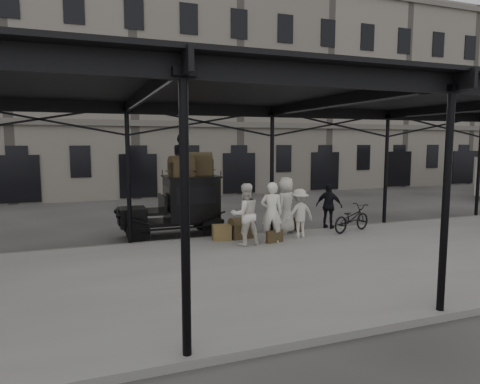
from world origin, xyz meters
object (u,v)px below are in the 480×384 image
at_px(porter_official, 329,206).
at_px(bicycle, 352,218).
at_px(porter_left, 271,212).
at_px(taxi, 183,203).
at_px(steamer_trunk_platform, 242,229).
at_px(steamer_trunk_roof_near, 181,168).

bearing_deg(porter_official, bicycle, 169.73).
bearing_deg(porter_left, taxi, -30.64).
bearing_deg(taxi, steamer_trunk_platform, -46.38).
bearing_deg(steamer_trunk_platform, steamer_trunk_roof_near, 130.08).
bearing_deg(bicycle, steamer_trunk_roof_near, 54.01).
relative_size(porter_official, steamer_trunk_roof_near, 2.05).
xyz_separation_m(porter_official, steamer_trunk_platform, (-3.65, -0.38, -0.56)).
relative_size(porter_left, bicycle, 1.04).
bearing_deg(steamer_trunk_roof_near, porter_official, -24.54).
bearing_deg(porter_left, steamer_trunk_platform, -34.80).
bearing_deg(steamer_trunk_roof_near, porter_left, -57.66).
xyz_separation_m(taxi, steamer_trunk_roof_near, (-0.08, -0.25, 1.28)).
bearing_deg(steamer_trunk_roof_near, taxi, 58.81).
relative_size(taxi, steamer_trunk_platform, 4.45).
bearing_deg(steamer_trunk_platform, taxi, 124.23).
height_order(taxi, porter_official, taxi).
bearing_deg(bicycle, steamer_trunk_platform, 66.08).
height_order(steamer_trunk_roof_near, steamer_trunk_platform, steamer_trunk_roof_near).
distance_m(porter_official, steamer_trunk_platform, 3.71).
xyz_separation_m(porter_official, bicycle, (0.45, -0.80, -0.36)).
bearing_deg(taxi, porter_left, -48.37).
xyz_separation_m(porter_left, porter_official, (2.96, 1.28, -0.13)).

